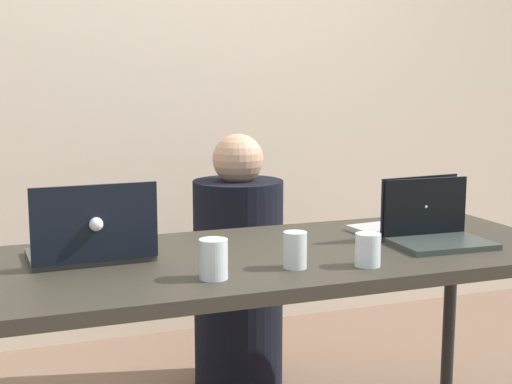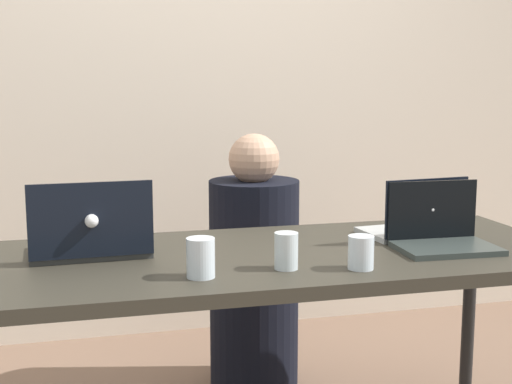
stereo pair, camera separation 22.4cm
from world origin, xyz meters
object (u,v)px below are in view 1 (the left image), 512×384
Objects in this scene: laptop_back_right at (406,221)px; water_glass_left at (214,262)px; person_at_center at (238,276)px; water_glass_center at (295,252)px; water_glass_right at (368,252)px; laptop_front_right at (436,230)px; laptop_back_left at (92,244)px.

laptop_back_right is 0.85m from water_glass_left.
person_at_center reaches higher than water_glass_left.
water_glass_right is at bearing -14.55° from water_glass_center.
person_at_center is 10.12× the size of water_glass_center.
laptop_front_right is at bearing 125.32° from person_at_center.
water_glass_right is (0.07, -0.95, 0.32)m from person_at_center.
water_glass_left is 1.14× the size of water_glass_right.
laptop_back_right is 3.04× the size of water_glass_left.
water_glass_center is at bearing 88.84° from person_at_center.
water_glass_right is at bearing 153.61° from laptop_back_left.
water_glass_right is at bearing 39.32° from laptop_back_right.
laptop_back_left is 1.11× the size of laptop_back_right.
laptop_back_left is 0.60m from water_glass_center.
laptop_back_left is at bearing 152.05° from water_glass_center.
laptop_back_right is at bearing 21.48° from water_glass_left.
person_at_center is 1.05m from water_glass_left.
laptop_back_left is (-0.67, -0.61, 0.33)m from person_at_center.
person_at_center is 9.74× the size of water_glass_left.
water_glass_center is at bearing 22.01° from laptop_back_right.
water_glass_center is at bearing 150.14° from laptop_back_left.
laptop_front_right is 3.27× the size of water_glass_right.
laptop_back_right is 3.15× the size of water_glass_center.
laptop_front_right is 2.87× the size of water_glass_left.
water_glass_center is 1.10× the size of water_glass_right.
laptop_back_right is 0.48m from water_glass_right.
water_glass_left is (-0.38, -0.92, 0.32)m from person_at_center.
laptop_front_right is at bearing 11.69° from water_glass_center.
water_glass_left is at bearing 15.66° from laptop_back_right.
laptop_back_left is 1.08m from laptop_back_right.
laptop_back_left reaches higher than water_glass_left.
water_glass_left is at bearing 176.49° from water_glass_right.
water_glass_right is (-0.34, -0.17, -0.00)m from laptop_front_right.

